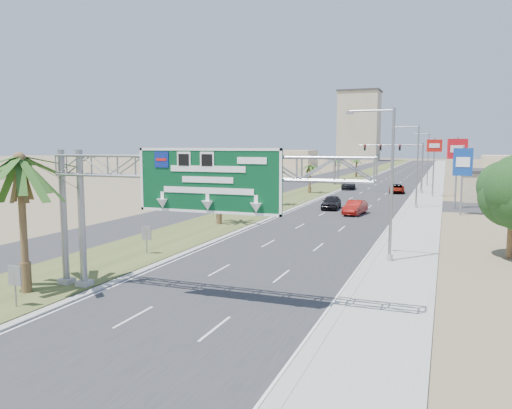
{
  "coord_description": "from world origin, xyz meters",
  "views": [
    {
      "loc": [
        10.73,
        -11.12,
        7.6
      ],
      "look_at": [
        0.48,
        15.8,
        4.2
      ],
      "focal_mm": 35.0,
      "sensor_mm": 36.0,
      "label": 1
    }
  ],
  "objects_px": {
    "car_mid_lane": "(355,208)",
    "signal_mast": "(409,163)",
    "pole_sign_red_near": "(457,153)",
    "car_far": "(349,185)",
    "palm_near": "(19,159)",
    "pole_sign_red_far": "(434,151)",
    "pole_sign_blue": "(463,165)",
    "car_right_lane": "(397,189)",
    "sign_gantry": "(182,178)",
    "car_left_lane": "(331,202)"
  },
  "relations": [
    {
      "from": "car_mid_lane",
      "to": "signal_mast",
      "type": "bearing_deg",
      "value": 88.81
    },
    {
      "from": "pole_sign_red_near",
      "to": "car_far",
      "type": "bearing_deg",
      "value": 127.13
    },
    {
      "from": "palm_near",
      "to": "signal_mast",
      "type": "relative_size",
      "value": 0.81
    },
    {
      "from": "car_mid_lane",
      "to": "pole_sign_red_far",
      "type": "relative_size",
      "value": 0.55
    },
    {
      "from": "car_far",
      "to": "pole_sign_blue",
      "type": "relative_size",
      "value": 0.74
    },
    {
      "from": "car_right_lane",
      "to": "pole_sign_red_near",
      "type": "relative_size",
      "value": 0.59
    },
    {
      "from": "car_far",
      "to": "pole_sign_blue",
      "type": "bearing_deg",
      "value": -65.07
    },
    {
      "from": "pole_sign_red_far",
      "to": "pole_sign_red_near",
      "type": "bearing_deg",
      "value": -78.02
    },
    {
      "from": "sign_gantry",
      "to": "palm_near",
      "type": "bearing_deg",
      "value": -166.68
    },
    {
      "from": "sign_gantry",
      "to": "car_mid_lane",
      "type": "xyz_separation_m",
      "value": [
        2.56,
        34.02,
        -5.27
      ]
    },
    {
      "from": "pole_sign_red_near",
      "to": "signal_mast",
      "type": "bearing_deg",
      "value": 110.05
    },
    {
      "from": "signal_mast",
      "to": "pole_sign_blue",
      "type": "bearing_deg",
      "value": -73.49
    },
    {
      "from": "sign_gantry",
      "to": "palm_near",
      "type": "relative_size",
      "value": 2.01
    },
    {
      "from": "car_right_lane",
      "to": "pole_sign_red_near",
      "type": "bearing_deg",
      "value": -70.06
    },
    {
      "from": "palm_near",
      "to": "car_mid_lane",
      "type": "bearing_deg",
      "value": 73.42
    },
    {
      "from": "car_mid_lane",
      "to": "car_far",
      "type": "relative_size",
      "value": 0.86
    },
    {
      "from": "car_left_lane",
      "to": "car_far",
      "type": "relative_size",
      "value": 0.88
    },
    {
      "from": "palm_near",
      "to": "car_mid_lane",
      "type": "height_order",
      "value": "palm_near"
    },
    {
      "from": "sign_gantry",
      "to": "car_mid_lane",
      "type": "relative_size",
      "value": 3.49
    },
    {
      "from": "palm_near",
      "to": "pole_sign_red_far",
      "type": "bearing_deg",
      "value": 72.92
    },
    {
      "from": "car_right_lane",
      "to": "car_mid_lane",
      "type": "bearing_deg",
      "value": -99.07
    },
    {
      "from": "sign_gantry",
      "to": "pole_sign_red_far",
      "type": "distance_m",
      "value": 58.18
    },
    {
      "from": "sign_gantry",
      "to": "pole_sign_blue",
      "type": "height_order",
      "value": "pole_sign_blue"
    },
    {
      "from": "car_right_lane",
      "to": "car_far",
      "type": "relative_size",
      "value": 0.91
    },
    {
      "from": "car_left_lane",
      "to": "signal_mast",
      "type": "bearing_deg",
      "value": 70.23
    },
    {
      "from": "palm_near",
      "to": "car_left_lane",
      "type": "xyz_separation_m",
      "value": [
        7.2,
        39.74,
        -6.1
      ]
    },
    {
      "from": "palm_near",
      "to": "pole_sign_red_near",
      "type": "distance_m",
      "value": 50.16
    },
    {
      "from": "signal_mast",
      "to": "car_left_lane",
      "type": "distance_m",
      "value": 25.59
    },
    {
      "from": "car_left_lane",
      "to": "car_far",
      "type": "bearing_deg",
      "value": 92.99
    },
    {
      "from": "sign_gantry",
      "to": "signal_mast",
      "type": "relative_size",
      "value": 1.63
    },
    {
      "from": "palm_near",
      "to": "car_mid_lane",
      "type": "xyz_separation_m",
      "value": [
        10.7,
        35.95,
        -6.14
      ]
    },
    {
      "from": "car_right_lane",
      "to": "pole_sign_red_far",
      "type": "bearing_deg",
      "value": -43.68
    },
    {
      "from": "sign_gantry",
      "to": "car_left_lane",
      "type": "height_order",
      "value": "sign_gantry"
    },
    {
      "from": "sign_gantry",
      "to": "pole_sign_red_far",
      "type": "bearing_deg",
      "value": 80.04
    },
    {
      "from": "car_far",
      "to": "pole_sign_blue",
      "type": "xyz_separation_m",
      "value": [
        17.52,
        -28.45,
        4.75
      ]
    },
    {
      "from": "signal_mast",
      "to": "car_mid_lane",
      "type": "bearing_deg",
      "value": -97.47
    },
    {
      "from": "car_left_lane",
      "to": "pole_sign_red_far",
      "type": "distance_m",
      "value": 23.18
    },
    {
      "from": "palm_near",
      "to": "car_left_lane",
      "type": "distance_m",
      "value": 40.84
    },
    {
      "from": "pole_sign_blue",
      "to": "car_right_lane",
      "type": "bearing_deg",
      "value": 110.38
    },
    {
      "from": "car_left_lane",
      "to": "pole_sign_red_near",
      "type": "bearing_deg",
      "value": 19.2
    },
    {
      "from": "signal_mast",
      "to": "pole_sign_red_near",
      "type": "relative_size",
      "value": 1.19
    },
    {
      "from": "pole_sign_red_far",
      "to": "signal_mast",
      "type": "bearing_deg",
      "value": 128.88
    },
    {
      "from": "palm_near",
      "to": "pole_sign_red_far",
      "type": "distance_m",
      "value": 61.96
    },
    {
      "from": "car_left_lane",
      "to": "car_mid_lane",
      "type": "distance_m",
      "value": 5.16
    },
    {
      "from": "car_right_lane",
      "to": "car_far",
      "type": "bearing_deg",
      "value": 148.21
    },
    {
      "from": "car_left_lane",
      "to": "pole_sign_blue",
      "type": "height_order",
      "value": "pole_sign_blue"
    },
    {
      "from": "pole_sign_red_near",
      "to": "pole_sign_red_far",
      "type": "distance_m",
      "value": 14.04
    },
    {
      "from": "palm_near",
      "to": "pole_sign_red_far",
      "type": "xyz_separation_m",
      "value": [
        18.2,
        59.23,
        -0.04
      ]
    },
    {
      "from": "car_left_lane",
      "to": "car_right_lane",
      "type": "xyz_separation_m",
      "value": [
        5.45,
        23.92,
        -0.13
      ]
    },
    {
      "from": "signal_mast",
      "to": "pole_sign_red_far",
      "type": "distance_m",
      "value": 6.43
    }
  ]
}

